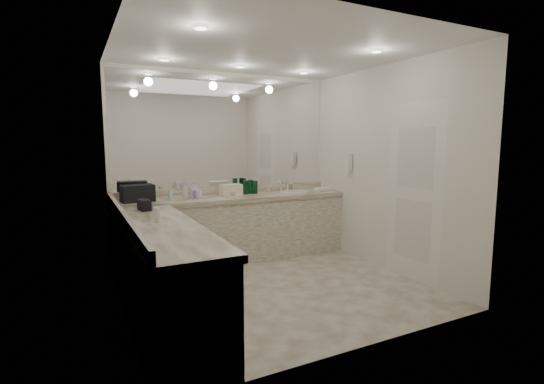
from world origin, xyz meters
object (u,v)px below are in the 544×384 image
cream_cosmetic_case (231,190)px  wall_phone (348,162)px  soap_bottle_b (194,190)px  soap_bottle_c (232,191)px  soap_bottle_a (185,191)px  black_toiletry_bag (137,193)px  hand_towel (323,189)px  sink (294,192)px

cream_cosmetic_case → wall_phone: bearing=-24.9°
soap_bottle_b → soap_bottle_c: (0.51, -0.04, -0.03)m
cream_cosmetic_case → soap_bottle_a: (-0.64, -0.03, 0.02)m
soap_bottle_b → soap_bottle_c: bearing=-4.8°
wall_phone → soap_bottle_a: (-2.24, 0.51, -0.35)m
wall_phone → black_toiletry_bag: size_ratio=0.63×
hand_towel → soap_bottle_b: (-1.98, 0.07, 0.09)m
sink → cream_cosmetic_case: 0.99m
hand_towel → soap_bottle_c: size_ratio=1.51×
hand_towel → soap_bottle_b: size_ratio=1.07×
soap_bottle_c → soap_bottle_b: bearing=175.2°
wall_phone → soap_bottle_b: size_ratio=1.13×
soap_bottle_c → black_toiletry_bag: bearing=176.6°
wall_phone → black_toiletry_bag: wall_phone is taller
cream_cosmetic_case → soap_bottle_a: size_ratio=1.36×
black_toiletry_bag → hand_towel: size_ratio=1.68×
hand_towel → soap_bottle_b: soap_bottle_b is taller
sink → black_toiletry_bag: size_ratio=1.15×
wall_phone → soap_bottle_b: 2.20m
sink → wall_phone: (0.61, -0.50, 0.46)m
black_toiletry_bag → cream_cosmetic_case: black_toiletry_bag is taller
wall_phone → soap_bottle_b: bearing=166.1°
sink → soap_bottle_c: bearing=-178.9°
black_toiletry_bag → soap_bottle_c: 1.23m
sink → black_toiletry_bag: bearing=178.6°
soap_bottle_c → hand_towel: bearing=-1.1°
hand_towel → soap_bottle_a: soap_bottle_a is taller
hand_towel → soap_bottle_a: 2.11m
black_toiletry_bag → sink: bearing=-1.4°
black_toiletry_bag → hand_towel: (2.70, -0.10, -0.09)m
black_toiletry_bag → soap_bottle_b: (0.71, -0.03, -0.00)m
wall_phone → hand_towel: bearing=105.8°
sink → cream_cosmetic_case: (-0.99, 0.03, 0.09)m
sink → wall_phone: size_ratio=1.83×
sink → wall_phone: bearing=-39.6°
wall_phone → cream_cosmetic_case: wall_phone is taller
wall_phone → black_toiletry_bag: (-2.82, 0.55, -0.34)m
soap_bottle_b → soap_bottle_c: 0.52m
cream_cosmetic_case → soap_bottle_b: (-0.52, -0.01, 0.02)m
cream_cosmetic_case → soap_bottle_b: bearing=174.9°
soap_bottle_a → soap_bottle_b: bearing=7.9°
black_toiletry_bag → soap_bottle_c: (1.22, -0.07, -0.03)m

